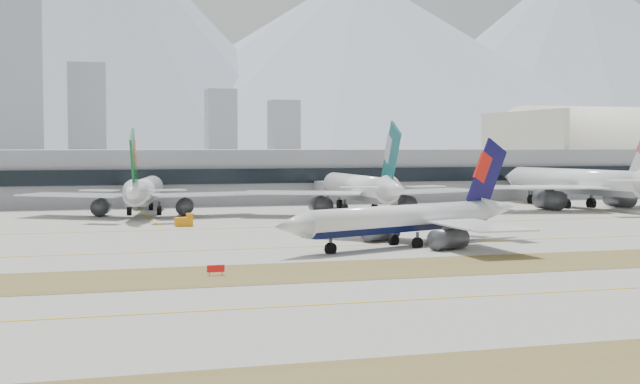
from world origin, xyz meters
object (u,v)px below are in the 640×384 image
object	(u,v)px
widebody_eva	(144,192)
terminal	(217,175)
taxiing_airliner	(409,219)
widebody_china_air	(582,184)
hangar	(631,190)
widebody_cathay	(361,189)

from	to	relation	value
widebody_eva	terminal	world-z (taller)	widebody_eva
taxiing_airliner	widebody_eva	bearing A→B (deg)	-87.60
widebody_china_air	hangar	bearing A→B (deg)	-49.93
widebody_eva	taxiing_airliner	bearing A→B (deg)	-144.04
taxiing_airliner	widebody_cathay	xyz separation A→B (m)	(14.76, 65.98, 1.50)
widebody_cathay	terminal	xyz separation A→B (m)	(-24.32, 57.07, 1.73)
widebody_cathay	widebody_china_air	distance (m)	60.58
widebody_cathay	widebody_china_air	xyz separation A→B (m)	(60.56, 1.24, 0.61)
taxiing_airliner	widebody_cathay	bearing A→B (deg)	-125.03
widebody_china_air	widebody_eva	bearing A→B (deg)	78.12
widebody_eva	hangar	bearing A→B (deg)	-58.34
widebody_cathay	terminal	size ratio (longest dim) A/B	0.22
widebody_china_air	terminal	size ratio (longest dim) A/B	0.24
widebody_eva	terminal	xyz separation A→B (m)	(25.51, 47.19, 2.15)
widebody_eva	hangar	size ratio (longest dim) A/B	0.61
taxiing_airliner	widebody_eva	distance (m)	83.57
hangar	widebody_eva	bearing A→B (deg)	-159.49
hangar	terminal	bearing A→B (deg)	-172.57
widebody_china_air	terminal	bearing A→B (deg)	49.26
taxiing_airliner	widebody_cathay	size ratio (longest dim) A/B	0.83
widebody_cathay	hangar	bearing A→B (deg)	-57.54
widebody_eva	widebody_china_air	size ratio (longest dim) A/B	0.83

